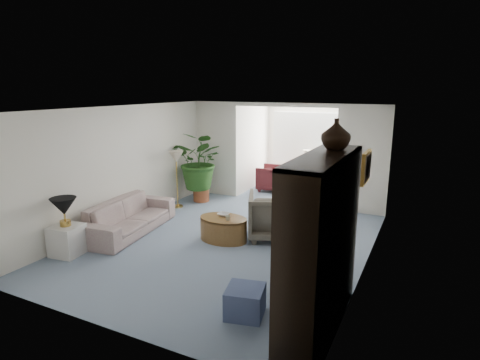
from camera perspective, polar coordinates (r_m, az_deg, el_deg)
The scene contains 26 objects.
floor at distance 7.52m, azimuth -2.05°, elevation -9.14°, with size 6.00×6.00×0.00m, color #8593B0.
sunroom_floor at distance 11.11m, azimuth 8.02°, elevation -1.80°, with size 2.60×2.60×0.00m, color #8593B0.
back_pier_left at distance 10.62m, azimuth -3.48°, elevation 4.50°, with size 1.20×0.12×2.50m, color white.
back_pier_right at distance 9.36m, azimuth 17.21°, elevation 2.74°, with size 1.20×0.12×2.50m, color white.
back_header at distance 9.70m, azimuth 6.40°, elevation 10.74°, with size 2.60×0.12×0.10m, color white.
window_pane at distance 11.86m, azimuth 9.90°, elevation 5.98°, with size 2.20×0.02×1.50m, color white.
window_blinds at distance 11.83m, azimuth 9.86°, elevation 5.96°, with size 2.20×0.02×1.50m, color white.
framed_picture at distance 6.18m, azimuth 17.88°, elevation 1.76°, with size 0.04×0.50×0.40m, color #B9AF94.
sofa at distance 8.29m, azimuth -15.71°, elevation -5.06°, with size 2.25×0.88×0.66m, color #BAB19D.
end_table at distance 7.57m, azimuth -23.67°, elevation -7.97°, with size 0.48×0.48×0.53m, color silver.
table_lamp at distance 7.39m, azimuth -24.12°, elevation -3.50°, with size 0.44×0.44×0.30m, color black.
floor_lamp at distance 9.52m, azimuth -9.21°, elevation 3.33°, with size 0.36×0.36×0.28m, color beige.
coffee_table at distance 7.60m, azimuth -2.41°, elevation -7.06°, with size 0.95×0.95×0.45m, color brown.
coffee_bowl at distance 7.62m, azimuth -2.40°, elevation -4.99°, with size 0.22×0.22×0.05m, color beige.
coffee_cup at distance 7.36m, azimuth -1.77°, elevation -5.52°, with size 0.10×0.10×0.09m, color beige.
wingback_chair at distance 7.68m, azimuth 4.91°, elevation -5.12°, with size 0.95×0.98×0.89m, color #5F584B.
side_table_dark at distance 7.79m, azimuth 10.52°, elevation -6.16°, with size 0.50×0.40×0.60m, color black.
entertainment_cabinet at distance 4.83m, azimuth 11.53°, elevation -8.99°, with size 0.51×1.91×2.12m, color black.
cabinet_urn at distance 4.99m, azimuth 13.69°, elevation 6.46°, with size 0.36×0.36×0.38m, color black.
ottoman at distance 5.29m, azimuth 0.75°, elevation -17.13°, with size 0.47×0.47×0.38m, color slate.
plant_pot at distance 10.20m, azimuth -5.63°, elevation -2.16°, with size 0.40×0.40×0.32m, color brown.
house_plant at distance 10.01m, azimuth -5.74°, elevation 2.77°, with size 1.32×1.14×1.47m, color #29571E.
sunroom_chair_blue at distance 10.74m, azimuth 12.17°, elevation -0.62°, with size 0.73×0.75×0.68m, color slate.
sunroom_chair_maroon at distance 11.18m, azimuth 4.71°, elevation 0.28°, with size 0.77×0.79×0.72m, color #5A1F23.
sunroom_table at distance 11.65m, azimuth 9.50°, elevation 0.36°, with size 0.49×0.38×0.60m, color brown.
shelf_clutter at distance 4.75m, azimuth 10.68°, elevation -8.92°, with size 0.30×1.08×1.06m.
Camera 1 is at (3.31, -6.11, 2.87)m, focal length 29.55 mm.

